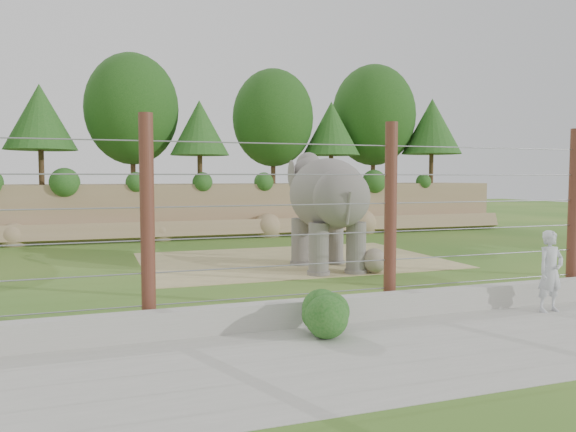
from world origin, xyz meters
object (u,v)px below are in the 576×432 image
object	(u,v)px
stone_ball	(375,261)
zookeeper	(550,271)
barrier_fence	(390,217)
elephant	(327,211)

from	to	relation	value
stone_ball	zookeeper	size ratio (longest dim) A/B	0.43
stone_ball	barrier_fence	xyz separation A→B (m)	(-1.90, -4.20, 1.61)
stone_ball	barrier_fence	size ratio (longest dim) A/B	0.04
elephant	zookeeper	bearing A→B (deg)	-66.69
barrier_fence	elephant	bearing A→B (deg)	80.63
elephant	barrier_fence	bearing A→B (deg)	-94.77
elephant	stone_ball	world-z (taller)	elephant
barrier_fence	zookeeper	xyz separation A→B (m)	(3.14, -1.22, -1.13)
elephant	barrier_fence	xyz separation A→B (m)	(-0.89, -5.41, 0.21)
barrier_fence	stone_ball	bearing A→B (deg)	65.71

